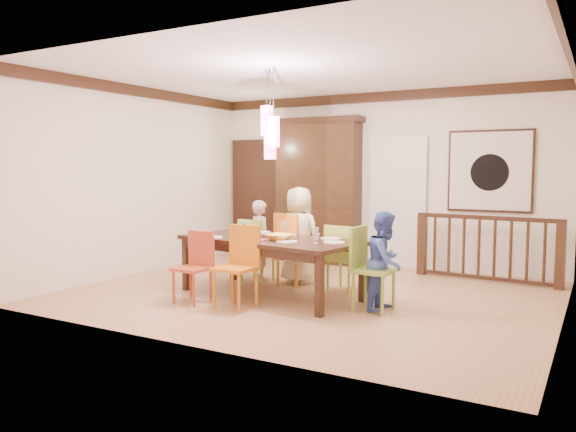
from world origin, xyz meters
The scene contains 37 objects.
floor centered at (0.00, 0.00, 0.00)m, with size 6.00×6.00×0.00m, color #A78051.
ceiling centered at (0.00, 0.00, 2.90)m, with size 6.00×6.00×0.00m, color white.
wall_back centered at (0.00, 2.50, 1.45)m, with size 6.00×6.00×0.00m, color silver.
wall_left centered at (-3.00, 0.00, 1.45)m, with size 5.00×5.00×0.00m, color silver.
wall_right centered at (3.00, 0.00, 1.45)m, with size 5.00×5.00×0.00m, color silver.
crown_molding centered at (0.00, 0.00, 2.82)m, with size 6.00×5.00×0.16m, color black, non-canonical shape.
panel_door centered at (-2.40, 2.45, 1.05)m, with size 1.04×0.07×2.24m, color black.
white_doorway centered at (0.35, 2.46, 1.05)m, with size 0.97×0.05×2.22m, color silver.
painting centered at (1.80, 2.46, 1.60)m, with size 1.25×0.06×1.25m.
pendant_cluster centered at (-0.39, -0.37, 2.11)m, with size 0.27×0.21×1.14m.
dining_table centered at (-0.39, -0.37, 0.68)m, with size 2.51×1.45×0.75m.
chair_far_left centered at (-1.03, 0.33, 0.52)m, with size 0.42×0.42×0.91m.
chair_far_mid centered at (-0.42, 0.40, 0.58)m, with size 0.57×0.57×1.02m.
chair_far_right centered at (0.34, 0.33, 0.51)m, with size 0.45×0.45×0.90m.
chair_near_left centered at (-1.03, -1.16, 0.50)m, with size 0.40×0.40×0.87m.
chair_near_mid centered at (-0.42, -1.11, 0.55)m, with size 0.45×0.45×0.97m.
chair_end_right centered at (1.05, -0.43, 0.56)m, with size 0.45×0.45×0.97m.
china_hutch centered at (-1.03, 2.30, 1.26)m, with size 1.59×0.46×2.51m.
balustrade centered at (1.88, 1.95, 0.50)m, with size 2.08×0.25×0.96m.
person_far_left centered at (-1.08, 0.49, 0.59)m, with size 0.43×0.28×1.17m, color beige.
person_far_mid centered at (-0.46, 0.53, 0.69)m, with size 0.67×0.44×1.38m, color beige.
person_end_right centered at (1.15, -0.35, 0.58)m, with size 0.56×0.44×1.15m, color #3C55A9.
serving_bowl centered at (-0.18, -0.49, 0.79)m, with size 0.32×0.32×0.08m, color yellow.
small_bowl centered at (-0.57, -0.25, 0.78)m, with size 0.20×0.20×0.06m, color white.
cup_left centered at (-0.85, -0.46, 0.80)m, with size 0.12×0.12×0.10m, color silver.
cup_right centered at (0.22, -0.27, 0.79)m, with size 0.09×0.09×0.09m, color silver.
plate_far_left centered at (-1.10, -0.08, 0.76)m, with size 0.26×0.26×0.01m, color white.
plate_far_mid centered at (-0.34, -0.04, 0.76)m, with size 0.26×0.26×0.01m, color white.
plate_far_right centered at (0.34, -0.09, 0.76)m, with size 0.26×0.26×0.01m, color white.
plate_near_left centered at (-1.06, -0.71, 0.76)m, with size 0.26×0.26×0.01m, color white.
plate_near_mid centered at (0.01, -0.63, 0.76)m, with size 0.26×0.26×0.01m, color white.
plate_end_right centered at (0.53, -0.40, 0.76)m, with size 0.26×0.26×0.01m, color white.
wine_glass_a centered at (-0.93, -0.17, 0.84)m, with size 0.08×0.08×0.19m, color #590C19, non-canonical shape.
wine_glass_b centered at (-0.29, -0.17, 0.84)m, with size 0.08×0.08×0.19m, color silver, non-canonical shape.
wine_glass_c centered at (-0.49, -0.65, 0.84)m, with size 0.08×0.08×0.19m, color #590C19, non-canonical shape.
wine_glass_d centered at (0.34, -0.53, 0.84)m, with size 0.08×0.08×0.19m, color silver, non-canonical shape.
napkin centered at (-0.39, -0.67, 0.76)m, with size 0.18×0.14×0.01m, color #D83359.
Camera 1 is at (3.32, -6.49, 1.66)m, focal length 35.00 mm.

